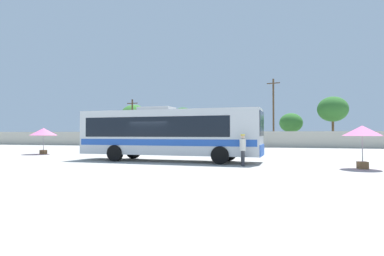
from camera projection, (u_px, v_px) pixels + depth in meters
ground_plane at (194, 152)px, 30.09m from camera, size 300.00×300.00×0.00m
perimeter_wall at (221, 139)px, 43.42m from camera, size 80.00×0.30×2.09m
coach_bus_silver_blue at (167, 132)px, 20.56m from camera, size 11.80×3.04×3.48m
attendant_by_bus_door at (243, 148)px, 17.34m from camera, size 0.46×0.46×1.72m
vendor_umbrella_near_gate_pink at (362, 132)px, 15.89m from camera, size 1.85×1.85×2.15m
vendor_umbrella_secondary_pink at (44, 132)px, 27.60m from camera, size 2.28×2.28×2.24m
parked_car_leftmost_red at (117, 141)px, 44.20m from camera, size 4.48×2.16×1.46m
parked_car_second_maroon at (155, 141)px, 42.12m from camera, size 4.44×2.25×1.43m
parked_car_third_silver at (201, 141)px, 40.30m from camera, size 4.29×2.19×1.52m
utility_pole_near at (132, 121)px, 48.72m from camera, size 1.80×0.32×7.04m
utility_pole_far at (273, 111)px, 43.60m from camera, size 1.77×0.60×9.29m
roadside_tree_left at (134, 116)px, 52.60m from camera, size 4.43×4.43×6.57m
roadside_tree_midleft at (183, 118)px, 49.67m from camera, size 3.83×3.83×5.87m
roadside_tree_midright at (291, 123)px, 45.85m from camera, size 3.26×3.26×4.74m
roadside_tree_right at (333, 109)px, 43.51m from camera, size 4.03×4.03×6.85m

